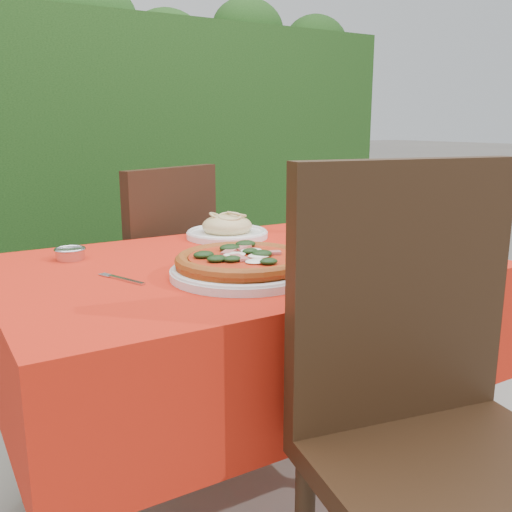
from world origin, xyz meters
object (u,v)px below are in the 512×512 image
pasta_plate (227,229)px  wine_glass (318,201)px  water_glass (344,230)px  steel_ramekin (70,254)px  chair_near (432,409)px  fork (126,280)px  pizza_plate (243,265)px  chair_far (154,276)px

pasta_plate → wine_glass: size_ratio=1.70×
water_glass → pasta_plate: bearing=136.0°
steel_ramekin → chair_near: bearing=-65.0°
fork → steel_ramekin: bearing=80.4°
pizza_plate → pasta_plate: bearing=66.2°
water_glass → steel_ramekin: (-0.78, 0.21, -0.03)m
chair_far → wine_glass: size_ratio=6.17×
fork → steel_ramekin: steel_ramekin is taller
chair_near → pasta_plate: chair_near is taller
chair_near → pasta_plate: (0.09, 0.96, 0.18)m
chair_far → steel_ramekin: chair_far is taller
fork → pizza_plate: bearing=-44.5°
pasta_plate → steel_ramekin: pasta_plate is taller
pizza_plate → wine_glass: 0.62m
chair_near → fork: chair_near is taller
chair_far → steel_ramekin: 0.62m
chair_near → steel_ramekin: bearing=125.6°
water_glass → fork: water_glass is taller
wine_glass → fork: 0.80m
wine_glass → water_glass: bearing=-99.4°
steel_ramekin → water_glass: bearing=-14.9°
pasta_plate → wine_glass: bearing=-16.5°
pizza_plate → wine_glass: size_ratio=2.55×
chair_far → fork: 0.82m
chair_near → wine_glass: bearing=76.5°
pizza_plate → steel_ramekin: size_ratio=5.16×
water_glass → fork: (-0.72, -0.08, -0.04)m
chair_near → fork: 0.73m
chair_near → steel_ramekin: (-0.42, 0.91, 0.16)m
chair_far → water_glass: bearing=98.5°
chair_near → pasta_plate: size_ratio=3.96×
pizza_plate → fork: pizza_plate is taller
fork → chair_far: bearing=43.6°
pasta_plate → water_glass: 0.38m
chair_far → steel_ramekin: size_ratio=12.50×
chair_near → pasta_plate: bearing=95.2°
pasta_plate → fork: size_ratio=1.60×
wine_glass → chair_near: bearing=-114.1°
chair_near → water_glass: 0.81m
pizza_plate → wine_glass: bearing=36.1°
pizza_plate → fork: 0.28m
pizza_plate → fork: size_ratio=2.40×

